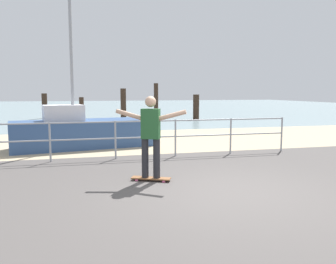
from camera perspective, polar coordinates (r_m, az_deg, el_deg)
ground_plane at (r=5.62m, az=13.65°, el=-12.51°), size 24.00×10.00×0.04m
beach_strip at (r=13.06m, az=-2.88°, el=-1.35°), size 24.00×6.00×0.04m
sea_surface at (r=40.80m, az=-10.60°, el=4.04°), size 72.00×50.00×0.04m
railing_fence at (r=9.40m, az=-8.62°, el=-0.29°), size 10.05×0.05×1.05m
sailboat at (r=11.60m, az=-12.94°, el=0.05°), size 5.06×2.15×4.71m
skateboard at (r=7.15m, az=-2.81°, el=-7.59°), size 0.81×0.52×0.08m
skateboarder at (r=6.98m, az=-2.85°, el=-0.01°), size 1.34×0.70×1.65m
groyne_post_0 at (r=24.58m, az=-19.54°, el=4.02°), size 0.35×0.35×1.68m
groyne_post_1 at (r=18.76m, az=-13.95°, el=3.24°), size 0.24×0.24×1.51m
groyne_post_2 at (r=20.41m, az=-7.32°, el=4.31°), size 0.32×0.32×1.98m
groyne_post_3 at (r=22.73m, az=-1.97°, el=5.05°), size 0.28×0.28×2.33m
groyne_post_4 at (r=22.28m, az=4.62°, el=4.07°), size 0.39×0.39×1.61m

